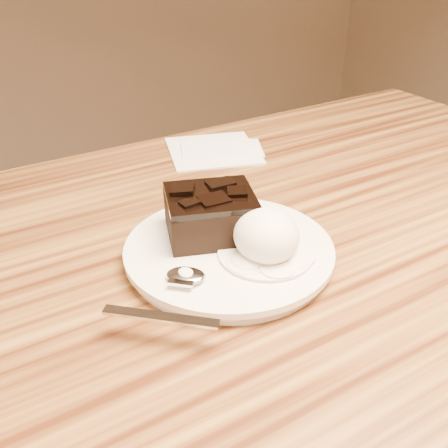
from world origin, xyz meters
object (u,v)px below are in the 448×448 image
ice_cream_scoop (266,236)px  napkin (213,150)px  brownie (211,217)px  spoon (186,277)px  plate (229,253)px

ice_cream_scoop → napkin: size_ratio=0.52×
brownie → spoon: 0.09m
ice_cream_scoop → napkin: bearing=69.1°
brownie → ice_cream_scoop: (0.03, -0.07, 0.00)m
plate → ice_cream_scoop: 0.05m
brownie → ice_cream_scoop: size_ratio=1.32×
brownie → spoon: brownie is taller
ice_cream_scoop → napkin: (0.12, 0.30, -0.04)m
brownie → ice_cream_scoop: ice_cream_scoop is taller
plate → ice_cream_scoop: bearing=-56.5°
brownie → ice_cream_scoop: 0.07m
ice_cream_scoop → napkin: 0.33m
plate → spoon: bearing=-155.7°
napkin → brownie: bearing=-120.9°
ice_cream_scoop → napkin: ice_cream_scoop is taller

